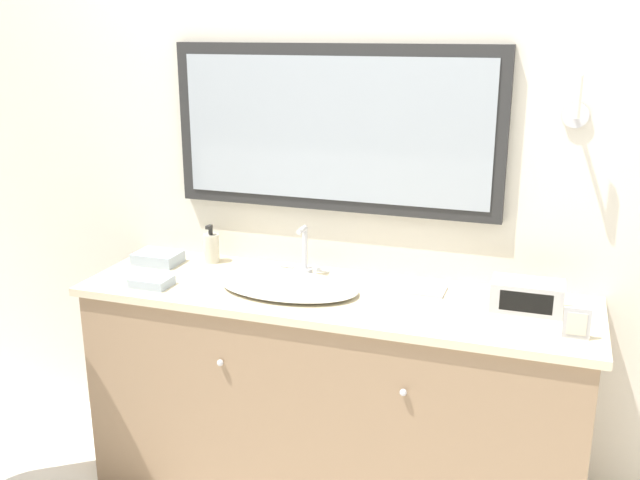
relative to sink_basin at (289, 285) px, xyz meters
name	(u,v)px	position (x,y,z in m)	size (l,w,h in m)	color
wall_back	(356,164)	(0.16, 0.33, 0.41)	(8.00, 0.18, 2.55)	silver
vanity_counter	(332,395)	(0.16, 0.02, -0.44)	(1.91, 0.56, 0.85)	#937556
sink_basin	(289,285)	(0.00, 0.00, 0.00)	(0.53, 0.37, 0.21)	white
soap_bottle	(211,247)	(-0.43, 0.20, 0.04)	(0.07, 0.07, 0.16)	beige
appliance_box	(527,296)	(0.85, 0.08, 0.03)	(0.24, 0.13, 0.10)	#BCBCC1
picture_frame	(577,323)	(1.01, -0.11, 0.03)	(0.08, 0.01, 0.10)	#B2B2B7
hand_towel_near_sink	(158,258)	(-0.63, 0.12, 0.00)	(0.18, 0.13, 0.05)	#A8B7C6
hand_towel_far_corner	(152,282)	(-0.51, -0.13, 0.00)	(0.15, 0.11, 0.03)	#A8B7C6
metal_tray	(424,290)	(0.48, 0.15, -0.01)	(0.16, 0.12, 0.01)	silver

